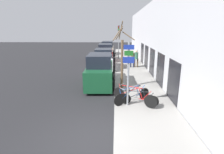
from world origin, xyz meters
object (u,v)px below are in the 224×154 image
(pedestrian_near, at_px, (132,58))
(street_tree, at_px, (122,59))
(bicycle_2, at_px, (132,96))
(parked_car_2, at_px, (105,53))
(bicycle_0, at_px, (139,99))
(signpost, at_px, (128,71))
(parked_car_3, at_px, (108,49))
(parked_car_1, at_px, (104,60))
(traffic_light, at_px, (119,37))
(pedestrian_far, at_px, (136,58))
(parked_car_0, at_px, (100,71))
(bicycle_1, at_px, (134,96))

(pedestrian_near, bearing_deg, street_tree, -96.40)
(bicycle_2, bearing_deg, parked_car_2, -23.65)
(parked_car_2, bearing_deg, pedestrian_near, -57.23)
(bicycle_0, bearing_deg, signpost, 100.17)
(bicycle_2, relative_size, parked_car_3, 0.47)
(parked_car_3, xyz_separation_m, street_tree, (1.74, -16.82, 1.15))
(bicycle_0, distance_m, parked_car_1, 9.54)
(bicycle_2, bearing_deg, signpost, 107.77)
(street_tree, height_order, traffic_light, traffic_light)
(pedestrian_far, relative_size, street_tree, 0.41)
(bicycle_0, distance_m, traffic_light, 15.36)
(street_tree, bearing_deg, signpost, -85.27)
(parked_car_1, height_order, pedestrian_far, parked_car_1)
(parked_car_2, relative_size, street_tree, 1.02)
(parked_car_0, relative_size, pedestrian_near, 2.65)
(parked_car_1, bearing_deg, parked_car_0, -91.35)
(bicycle_1, height_order, parked_car_0, parked_car_0)
(parked_car_1, bearing_deg, pedestrian_far, 5.71)
(signpost, height_order, street_tree, street_tree)
(bicycle_2, height_order, pedestrian_far, pedestrian_far)
(parked_car_3, height_order, pedestrian_far, parked_car_3)
(bicycle_0, bearing_deg, bicycle_2, 52.29)
(parked_car_0, height_order, traffic_light, traffic_light)
(signpost, relative_size, parked_car_1, 0.78)
(bicycle_2, relative_size, parked_car_1, 0.47)
(bicycle_0, relative_size, parked_car_0, 0.42)
(parked_car_1, xyz_separation_m, pedestrian_near, (3.00, 0.47, 0.20))
(parked_car_1, distance_m, pedestrian_near, 3.04)
(signpost, distance_m, pedestrian_near, 9.74)
(bicycle_2, xyz_separation_m, pedestrian_far, (1.22, 9.31, 0.64))
(bicycle_1, relative_size, traffic_light, 0.49)
(signpost, relative_size, parked_car_0, 0.70)
(street_tree, bearing_deg, bicycle_0, -73.76)
(signpost, height_order, pedestrian_near, signpost)
(bicycle_1, bearing_deg, street_tree, 46.33)
(pedestrian_far, bearing_deg, signpost, 77.07)
(parked_car_0, xyz_separation_m, street_tree, (1.56, -0.99, 1.08))
(parked_car_3, relative_size, pedestrian_near, 2.40)
(signpost, relative_size, parked_car_3, 0.78)
(parked_car_0, xyz_separation_m, parked_car_2, (-0.21, 10.27, -0.06))
(bicycle_0, xyz_separation_m, parked_car_1, (-2.49, 9.20, 0.47))
(signpost, bearing_deg, parked_car_1, 101.66)
(parked_car_3, xyz_separation_m, pedestrian_near, (3.08, -10.02, 0.18))
(parked_car_3, height_order, traffic_light, traffic_light)
(bicycle_0, xyz_separation_m, bicycle_2, (-0.31, 0.38, 0.04))
(pedestrian_far, bearing_deg, bicycle_1, 78.98)
(parked_car_0, distance_m, pedestrian_far, 6.70)
(bicycle_0, height_order, pedestrian_far, pedestrian_far)
(parked_car_3, xyz_separation_m, traffic_light, (1.70, -4.57, 2.03))
(parked_car_1, bearing_deg, bicycle_0, -77.22)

